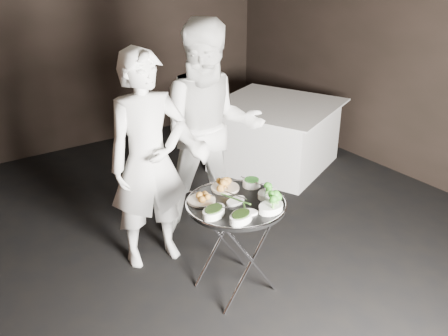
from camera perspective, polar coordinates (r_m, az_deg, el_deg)
floor at (r=3.81m, az=-1.51°, el=-15.25°), size 6.00×7.00×0.05m
wall_back at (r=6.25m, az=-20.64°, el=14.71°), size 6.00×0.05×3.00m
tray_stand at (r=3.68m, az=1.36°, el=-8.53°), size 0.49×0.42×0.72m
serving_tray at (r=3.51m, az=1.42°, el=-4.09°), size 0.72×0.72×0.04m
potato_plate_a at (r=3.50m, az=-2.59°, el=-3.39°), size 0.20×0.20×0.07m
potato_plate_b at (r=3.67m, az=0.12°, el=-1.94°), size 0.21×0.21×0.08m
greens_bowl at (r=3.72m, az=3.18°, el=-1.58°), size 0.13×0.13×0.08m
asparagus_plate_a at (r=3.50m, az=1.34°, el=-3.70°), size 0.19×0.14×0.03m
asparagus_plate_b at (r=3.36m, az=2.46°, el=-5.02°), size 0.19×0.16×0.03m
spinach_bowl_a at (r=3.33m, az=-1.18°, el=-4.92°), size 0.22×0.18×0.08m
spinach_bowl_b at (r=3.27m, az=1.95°, el=-5.52°), size 0.22×0.18×0.08m
broccoli_bowl_a at (r=3.58m, az=5.02°, el=-2.87°), size 0.18×0.14×0.07m
broccoli_bowl_b at (r=3.40m, az=5.39°, el=-4.37°), size 0.21×0.16×0.08m
serving_utensils at (r=3.54m, az=0.98°, el=-2.69°), size 0.59×0.43×0.01m
waiter_left at (r=3.87m, az=-8.62°, el=0.76°), size 0.68×0.49×1.74m
waiter_right at (r=4.22m, az=-1.49°, el=4.13°), size 1.12×1.02×1.88m
dining_table at (r=5.78m, az=5.77°, el=3.79°), size 1.30×1.30×0.74m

